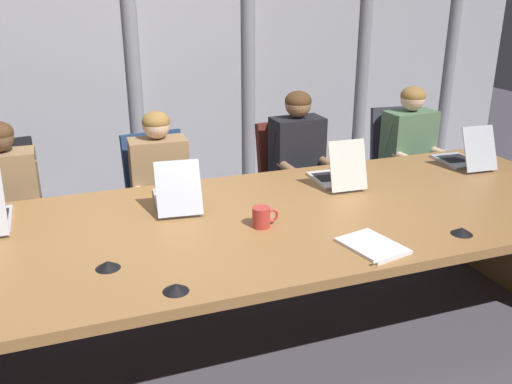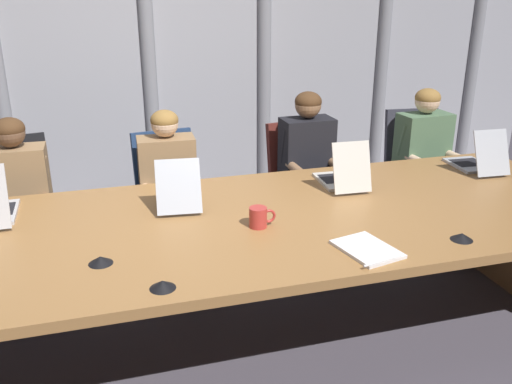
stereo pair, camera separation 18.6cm
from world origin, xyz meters
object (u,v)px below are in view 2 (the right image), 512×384
at_px(laptop_right_mid, 342,176).
at_px(office_chair_left_mid, 25,229).
at_px(person_right_end, 429,156).
at_px(spiral_notepad, 367,249).
at_px(office_chair_right_mid, 303,200).
at_px(person_center, 169,184).
at_px(laptop_right_end, 476,161).
at_px(office_chair_right_end, 415,186).
at_px(coffee_mug_near, 259,217).
at_px(conference_mic_middle, 100,260).
at_px(conference_mic_left_side, 163,284).
at_px(conference_mic_right_side, 462,237).
at_px(person_left_mid, 17,197).
at_px(laptop_center, 178,193).
at_px(office_chair_center, 172,214).
at_px(person_right_mid, 311,166).

relative_size(laptop_right_mid, office_chair_left_mid, 0.44).
relative_size(office_chair_left_mid, person_right_end, 0.82).
relative_size(laptop_right_mid, spiral_notepad, 1.22).
height_order(office_chair_right_mid, person_center, person_center).
relative_size(laptop_right_end, office_chair_left_mid, 0.46).
bearing_deg(office_chair_right_end, spiral_notepad, -31.49).
distance_m(office_chair_right_end, coffee_mug_near, 2.11).
distance_m(person_right_end, conference_mic_middle, 2.75).
relative_size(laptop_right_end, coffee_mug_near, 3.17).
bearing_deg(office_chair_right_mid, conference_mic_middle, -57.26).
height_order(office_chair_left_mid, conference_mic_left_side, office_chair_left_mid).
bearing_deg(conference_mic_right_side, laptop_right_end, 50.36).
bearing_deg(office_chair_left_mid, laptop_right_end, 66.56).
distance_m(office_chair_right_end, spiral_notepad, 2.09).
height_order(person_left_mid, conference_mic_middle, person_left_mid).
bearing_deg(conference_mic_right_side, coffee_mug_near, 154.85).
height_order(laptop_center, office_chair_center, laptop_center).
xyz_separation_m(person_right_mid, conference_mic_left_side, (-1.25, -1.52, 0.08)).
bearing_deg(office_chair_right_mid, person_left_mid, -95.32).
bearing_deg(person_right_end, laptop_right_mid, -62.91).
bearing_deg(conference_mic_right_side, office_chair_left_mid, 143.35).
height_order(person_center, person_right_end, person_right_end).
height_order(person_right_mid, person_right_end, person_right_mid).
bearing_deg(laptop_center, office_chair_right_mid, -48.52).
bearing_deg(laptop_right_end, conference_mic_right_side, 143.70).
distance_m(laptop_center, conference_mic_right_side, 1.53).
height_order(coffee_mug_near, conference_mic_right_side, coffee_mug_near).
distance_m(person_right_end, spiral_notepad, 1.92).
height_order(laptop_right_mid, office_chair_center, laptop_right_mid).
bearing_deg(conference_mic_middle, coffee_mug_near, 13.20).
bearing_deg(office_chair_right_end, office_chair_left_mid, -83.08).
xyz_separation_m(conference_mic_middle, conference_mic_right_side, (1.69, -0.24, 0.00)).
bearing_deg(coffee_mug_near, person_left_mid, 140.80).
height_order(office_chair_left_mid, person_center, person_center).
bearing_deg(coffee_mug_near, person_center, 107.26).
height_order(laptop_right_end, conference_mic_middle, laptop_right_end).
bearing_deg(person_right_mid, office_chair_right_mid, 174.05).
distance_m(office_chair_right_mid, coffee_mug_near, 1.46).
height_order(conference_mic_middle, conference_mic_right_side, same).
bearing_deg(person_right_end, office_chair_right_mid, -102.83).
bearing_deg(conference_mic_middle, person_right_mid, 39.51).
height_order(person_center, spiral_notepad, person_center).
relative_size(person_left_mid, conference_mic_left_side, 10.36).
xyz_separation_m(laptop_center, person_right_end, (2.01, 0.58, -0.12)).
relative_size(office_chair_left_mid, conference_mic_left_side, 8.75).
bearing_deg(person_right_end, spiral_notepad, -44.56).
bearing_deg(person_right_mid, laptop_right_mid, -4.66).
distance_m(office_chair_center, office_chair_right_end, 1.98).
bearing_deg(coffee_mug_near, spiral_notepad, -44.88).
bearing_deg(person_right_mid, office_chair_center, -100.36).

